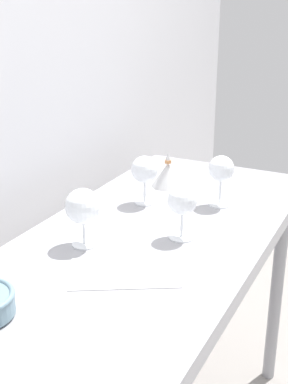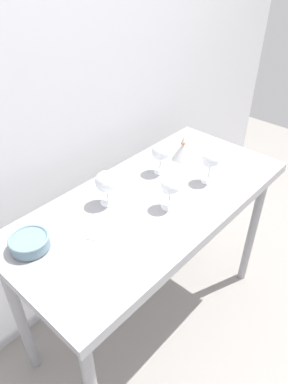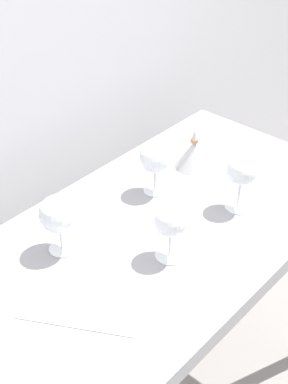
{
  "view_description": "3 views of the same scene",
  "coord_description": "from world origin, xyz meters",
  "px_view_note": "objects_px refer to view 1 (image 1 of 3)",
  "views": [
    {
      "loc": [
        -1.27,
        -0.62,
        1.56
      ],
      "look_at": [
        0.06,
        0.05,
        0.99
      ],
      "focal_mm": 49.74,
      "sensor_mm": 36.0,
      "label": 1
    },
    {
      "loc": [
        -0.98,
        -0.83,
        1.88
      ],
      "look_at": [
        -0.05,
        0.01,
        0.96
      ],
      "focal_mm": 32.95,
      "sensor_mm": 36.0,
      "label": 2
    },
    {
      "loc": [
        -0.82,
        -0.74,
        1.85
      ],
      "look_at": [
        0.06,
        0.04,
        1.0
      ],
      "focal_mm": 51.67,
      "sensor_mm": 36.0,
      "label": 3
    }
  ],
  "objects_px": {
    "wine_glass_far_left": "(83,207)",
    "wine_glass_near_center": "(183,202)",
    "wine_glass_far_right": "(145,171)",
    "wine_glass_near_right": "(221,170)",
    "tasting_sheet_upper": "(125,273)",
    "decanter_funnel": "(168,174)"
  },
  "relations": [
    {
      "from": "wine_glass_far_left",
      "to": "wine_glass_near_center",
      "type": "xyz_separation_m",
      "value": [
        0.17,
        -0.22,
        -0.0
      ]
    },
    {
      "from": "wine_glass_near_center",
      "to": "tasting_sheet_upper",
      "type": "bearing_deg",
      "value": 169.59
    },
    {
      "from": "wine_glass_near_right",
      "to": "wine_glass_near_center",
      "type": "distance_m",
      "value": 0.28
    },
    {
      "from": "tasting_sheet_upper",
      "to": "decanter_funnel",
      "type": "relative_size",
      "value": 2.1
    },
    {
      "from": "wine_glass_near_right",
      "to": "wine_glass_near_center",
      "type": "xyz_separation_m",
      "value": [
        -0.28,
        0.01,
        -0.01
      ]
    },
    {
      "from": "wine_glass_far_right",
      "to": "wine_glass_near_center",
      "type": "distance_m",
      "value": 0.28
    },
    {
      "from": "wine_glass_far_right",
      "to": "tasting_sheet_upper",
      "type": "bearing_deg",
      "value": -159.42
    },
    {
      "from": "wine_glass_far_left",
      "to": "wine_glass_far_right",
      "type": "bearing_deg",
      "value": -1.54
    },
    {
      "from": "wine_glass_far_right",
      "to": "wine_glass_near_right",
      "type": "distance_m",
      "value": 0.25
    },
    {
      "from": "wine_glass_near_center",
      "to": "wine_glass_far_left",
      "type": "bearing_deg",
      "value": 126.78
    },
    {
      "from": "wine_glass_near_center",
      "to": "decanter_funnel",
      "type": "relative_size",
      "value": 1.21
    },
    {
      "from": "wine_glass_near_center",
      "to": "tasting_sheet_upper",
      "type": "xyz_separation_m",
      "value": [
        -0.25,
        0.05,
        -0.11
      ]
    },
    {
      "from": "wine_glass_far_left",
      "to": "wine_glass_near_center",
      "type": "distance_m",
      "value": 0.28
    },
    {
      "from": "wine_glass_near_right",
      "to": "wine_glass_far_left",
      "type": "relative_size",
      "value": 1.01
    },
    {
      "from": "wine_glass_far_right",
      "to": "tasting_sheet_upper",
      "type": "height_order",
      "value": "wine_glass_far_right"
    },
    {
      "from": "wine_glass_far_left",
      "to": "tasting_sheet_upper",
      "type": "height_order",
      "value": "wine_glass_far_left"
    },
    {
      "from": "wine_glass_far_right",
      "to": "wine_glass_far_left",
      "type": "bearing_deg",
      "value": 178.46
    },
    {
      "from": "wine_glass_far_right",
      "to": "wine_glass_far_left",
      "type": "xyz_separation_m",
      "value": [
        -0.35,
        0.01,
        -0.0
      ]
    },
    {
      "from": "decanter_funnel",
      "to": "wine_glass_near_center",
      "type": "bearing_deg",
      "value": -150.31
    },
    {
      "from": "wine_glass_far_left",
      "to": "decanter_funnel",
      "type": "relative_size",
      "value": 1.27
    },
    {
      "from": "wine_glass_far_left",
      "to": "wine_glass_near_center",
      "type": "relative_size",
      "value": 1.05
    },
    {
      "from": "wine_glass_far_right",
      "to": "wine_glass_near_right",
      "type": "xyz_separation_m",
      "value": [
        0.1,
        -0.23,
        0.01
      ]
    }
  ]
}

